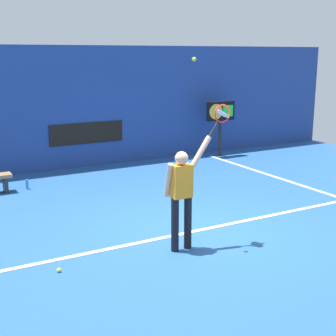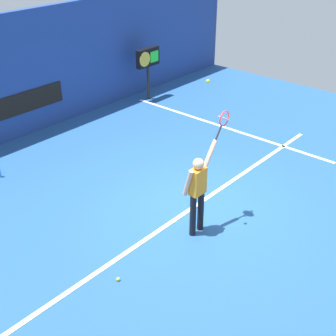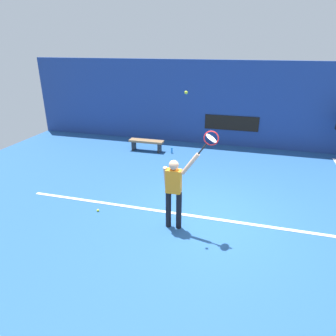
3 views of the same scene
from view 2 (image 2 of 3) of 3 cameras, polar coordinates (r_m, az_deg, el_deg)
The scene contains 10 objects.
ground_plane at distance 10.66m, azimuth 3.36°, elevation -4.56°, with size 18.00×18.00×0.00m, color #23518C.
back_wall at distance 14.14m, azimuth -16.82°, elevation 10.63°, with size 18.00×0.20×3.45m, color navy.
sponsor_banner_center at distance 14.27m, azimuth -16.13°, elevation 7.74°, with size 2.20×0.03×0.60m, color black.
court_baseline at distance 10.66m, azimuth 3.32°, elevation -4.52°, with size 10.00×0.10×0.01m, color white.
court_sideline at distance 14.52m, azimuth 6.73°, elevation 4.86°, with size 0.10×7.00×0.01m, color white.
tennis_player at distance 9.33m, azimuth 3.56°, elevation -2.56°, with size 0.81×0.31×1.91m.
tennis_racket at distance 9.32m, azimuth 6.65°, elevation 5.68°, with size 0.48×0.27×0.59m.
tennis_ball at distance 8.60m, azimuth 4.79°, elevation 10.29°, with size 0.07×0.07×0.07m, color #CCE033.
scoreboard_clock at distance 16.22m, azimuth -2.42°, elevation 12.78°, with size 0.96×0.20×1.76m.
spare_ball at distance 8.76m, azimuth -5.96°, elevation -13.06°, with size 0.07×0.07×0.07m, color #CCE033.
Camera 2 is at (-7.12, -5.34, 5.87)m, focal length 51.06 mm.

